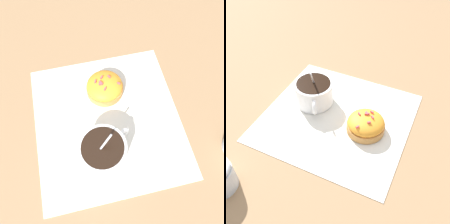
{
  "view_description": "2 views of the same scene",
  "coord_description": "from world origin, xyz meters",
  "views": [
    {
      "loc": [
        0.18,
        -0.01,
        0.44
      ],
      "look_at": [
        -0.01,
        0.01,
        0.03
      ],
      "focal_mm": 35.0,
      "sensor_mm": 36.0,
      "label": 1
    },
    {
      "loc": [
        -0.23,
        0.35,
        0.44
      ],
      "look_at": [
        -0.01,
        0.01,
        0.03
      ],
      "focal_mm": 42.0,
      "sensor_mm": 36.0,
      "label": 2
    }
  ],
  "objects": [
    {
      "name": "paper_napkin",
      "position": [
        0.0,
        0.0,
        0.0
      ],
      "size": [
        0.36,
        0.35,
        0.0
      ],
      "color": "white",
      "rests_on": "ground_plane"
    },
    {
      "name": "ground_plane",
      "position": [
        0.0,
        0.0,
        0.0
      ],
      "size": [
        3.0,
        3.0,
        0.0
      ],
      "primitive_type": "plane",
      "color": "#93704C"
    },
    {
      "name": "frosted_pastry",
      "position": [
        -0.07,
        -0.0,
        0.02
      ],
      "size": [
        0.08,
        0.08,
        0.04
      ],
      "color": "#C18442",
      "rests_on": "paper_napkin"
    },
    {
      "name": "coffee_cup",
      "position": [
        0.07,
        -0.01,
        0.03
      ],
      "size": [
        0.09,
        0.1,
        0.1
      ],
      "color": "white",
      "rests_on": "paper_napkin"
    }
  ]
}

